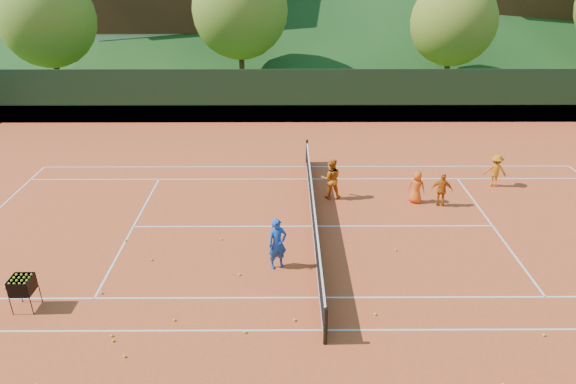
{
  "coord_description": "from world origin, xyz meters",
  "views": [
    {
      "loc": [
        -0.98,
        -15.92,
        9.0
      ],
      "look_at": [
        -0.9,
        0.0,
        1.37
      ],
      "focal_mm": 32.0,
      "sensor_mm": 36.0,
      "label": 1
    }
  ],
  "objects_px": {
    "coach": "(277,244)",
    "student_d": "(495,171)",
    "student_a": "(331,179)",
    "tennis_net": "(313,214)",
    "student_b": "(442,190)",
    "ball_hopper": "(22,286)",
    "student_c": "(417,187)"
  },
  "relations": [
    {
      "from": "tennis_net",
      "to": "coach",
      "type": "bearing_deg",
      "value": -115.73
    },
    {
      "from": "student_c",
      "to": "student_d",
      "type": "bearing_deg",
      "value": -134.87
    },
    {
      "from": "coach",
      "to": "student_a",
      "type": "bearing_deg",
      "value": 42.79
    },
    {
      "from": "student_a",
      "to": "student_b",
      "type": "bearing_deg",
      "value": 168.29
    },
    {
      "from": "student_a",
      "to": "student_c",
      "type": "xyz_separation_m",
      "value": [
        3.26,
        -0.43,
        -0.17
      ]
    },
    {
      "from": "coach",
      "to": "student_b",
      "type": "relative_size",
      "value": 1.25
    },
    {
      "from": "student_a",
      "to": "ball_hopper",
      "type": "distance_m",
      "value": 11.22
    },
    {
      "from": "student_a",
      "to": "ball_hopper",
      "type": "xyz_separation_m",
      "value": [
        -8.87,
        -6.86,
        -0.07
      ]
    },
    {
      "from": "student_a",
      "to": "student_d",
      "type": "bearing_deg",
      "value": -172.8
    },
    {
      "from": "coach",
      "to": "student_d",
      "type": "bearing_deg",
      "value": 9.23
    },
    {
      "from": "tennis_net",
      "to": "ball_hopper",
      "type": "relative_size",
      "value": 12.07
    },
    {
      "from": "student_b",
      "to": "student_c",
      "type": "height_order",
      "value": "student_b"
    },
    {
      "from": "coach",
      "to": "student_c",
      "type": "height_order",
      "value": "coach"
    },
    {
      "from": "coach",
      "to": "ball_hopper",
      "type": "bearing_deg",
      "value": 171.63
    },
    {
      "from": "coach",
      "to": "student_d",
      "type": "distance_m",
      "value": 10.69
    },
    {
      "from": "student_d",
      "to": "coach",
      "type": "bearing_deg",
      "value": 48.53
    },
    {
      "from": "coach",
      "to": "ball_hopper",
      "type": "distance_m",
      "value": 7.13
    },
    {
      "from": "student_a",
      "to": "tennis_net",
      "type": "xyz_separation_m",
      "value": [
        -0.8,
        -2.32,
        -0.31
      ]
    },
    {
      "from": "student_a",
      "to": "student_b",
      "type": "relative_size",
      "value": 1.22
    },
    {
      "from": "student_a",
      "to": "student_c",
      "type": "distance_m",
      "value": 3.29
    },
    {
      "from": "student_c",
      "to": "tennis_net",
      "type": "distance_m",
      "value": 4.48
    },
    {
      "from": "coach",
      "to": "student_b",
      "type": "height_order",
      "value": "coach"
    },
    {
      "from": "student_b",
      "to": "student_c",
      "type": "relative_size",
      "value": 1.04
    },
    {
      "from": "student_a",
      "to": "student_c",
      "type": "bearing_deg",
      "value": 170.82
    },
    {
      "from": "student_b",
      "to": "student_d",
      "type": "relative_size",
      "value": 0.97
    },
    {
      "from": "student_d",
      "to": "tennis_net",
      "type": "distance_m",
      "value": 8.37
    },
    {
      "from": "student_b",
      "to": "ball_hopper",
      "type": "relative_size",
      "value": 1.33
    },
    {
      "from": "coach",
      "to": "student_c",
      "type": "xyz_separation_m",
      "value": [
        5.29,
        4.44,
        -0.19
      ]
    },
    {
      "from": "student_a",
      "to": "tennis_net",
      "type": "relative_size",
      "value": 0.13
    },
    {
      "from": "student_a",
      "to": "student_b",
      "type": "distance_m",
      "value": 4.22
    },
    {
      "from": "coach",
      "to": "tennis_net",
      "type": "relative_size",
      "value": 0.14
    },
    {
      "from": "student_b",
      "to": "tennis_net",
      "type": "bearing_deg",
      "value": 34.95
    }
  ]
}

